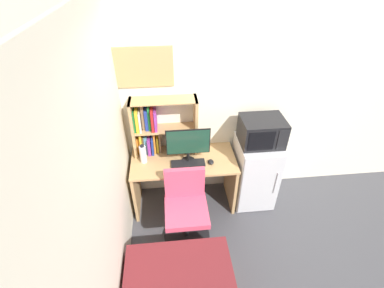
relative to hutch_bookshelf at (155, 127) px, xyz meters
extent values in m
cube|color=silver|center=(1.64, 0.12, 0.19)|extent=(6.40, 0.04, 2.60)
cube|color=silver|center=(-0.38, -1.50, 0.19)|extent=(0.04, 4.40, 2.60)
cube|color=tan|center=(0.32, -0.20, -0.37)|extent=(1.27, 0.61, 0.03)
cube|color=tan|center=(-0.29, -0.20, -0.75)|extent=(0.04, 0.55, 0.73)
cube|color=tan|center=(0.94, -0.20, -0.75)|extent=(0.04, 0.55, 0.73)
cube|color=tan|center=(-0.25, -0.01, 0.00)|extent=(0.03, 0.23, 0.72)
cube|color=tan|center=(0.49, -0.01, 0.00)|extent=(0.03, 0.23, 0.72)
cube|color=tan|center=(0.12, -0.01, 0.36)|extent=(0.77, 0.23, 0.01)
cube|color=tan|center=(0.12, -0.01, -0.02)|extent=(0.71, 0.23, 0.01)
cube|color=orange|center=(-0.21, 0.02, -0.25)|extent=(0.03, 0.13, 0.22)
cube|color=gold|center=(-0.18, 0.01, -0.21)|extent=(0.02, 0.18, 0.29)
cube|color=brown|center=(-0.16, 0.02, -0.24)|extent=(0.02, 0.13, 0.24)
cube|color=teal|center=(-0.12, 0.01, -0.24)|extent=(0.04, 0.15, 0.25)
cube|color=purple|center=(-0.08, 0.00, -0.25)|extent=(0.04, 0.19, 0.22)
cube|color=navy|center=(-0.04, 0.00, -0.24)|extent=(0.02, 0.19, 0.23)
cube|color=orange|center=(-0.02, 0.02, -0.22)|extent=(0.02, 0.14, 0.28)
cube|color=gold|center=(0.02, 0.02, -0.25)|extent=(0.03, 0.13, 0.22)
cube|color=brown|center=(0.05, 0.02, -0.22)|extent=(0.02, 0.13, 0.29)
cube|color=#197233|center=(-0.22, 0.01, 0.11)|extent=(0.02, 0.18, 0.26)
cube|color=gold|center=(-0.19, 0.00, 0.12)|extent=(0.03, 0.19, 0.27)
cube|color=silver|center=(-0.16, 0.00, 0.11)|extent=(0.02, 0.20, 0.25)
cube|color=brown|center=(-0.12, 0.02, 0.15)|extent=(0.03, 0.13, 0.32)
cube|color=navy|center=(-0.09, 0.01, 0.12)|extent=(0.04, 0.15, 0.26)
cube|color=#197233|center=(-0.05, 0.02, 0.14)|extent=(0.03, 0.14, 0.31)
cube|color=#B21E1E|center=(-0.02, 0.00, 0.13)|extent=(0.03, 0.20, 0.28)
cube|color=purple|center=(0.02, 0.00, 0.11)|extent=(0.03, 0.19, 0.25)
cylinder|color=black|center=(0.38, -0.24, -0.35)|extent=(0.16, 0.16, 0.02)
cylinder|color=black|center=(0.38, -0.24, -0.29)|extent=(0.04, 0.04, 0.12)
cube|color=black|center=(0.38, -0.23, -0.07)|extent=(0.51, 0.01, 0.33)
cube|color=#193D2D|center=(0.38, -0.24, -0.07)|extent=(0.49, 0.02, 0.31)
cube|color=black|center=(0.37, -0.29, -0.35)|extent=(0.40, 0.13, 0.02)
ellipsoid|color=black|center=(0.64, -0.30, -0.34)|extent=(0.07, 0.09, 0.04)
cylinder|color=silver|center=(-0.15, -0.19, -0.25)|extent=(0.08, 0.08, 0.22)
cylinder|color=black|center=(-0.15, -0.19, -0.13)|extent=(0.04, 0.04, 0.02)
cube|color=silver|center=(1.25, -0.20, -0.64)|extent=(0.51, 0.53, 0.95)
cube|color=silver|center=(1.25, -0.47, -0.64)|extent=(0.49, 0.01, 0.91)
cylinder|color=#B2B2B7|center=(1.43, -0.48, -0.59)|extent=(0.01, 0.01, 0.33)
cube|color=black|center=(1.25, -0.20, -0.01)|extent=(0.50, 0.39, 0.32)
cube|color=black|center=(1.18, -0.40, -0.01)|extent=(0.30, 0.01, 0.24)
cube|color=black|center=(1.43, -0.40, -0.01)|extent=(0.12, 0.01, 0.26)
cylinder|color=black|center=(0.31, -0.76, -1.09)|extent=(0.55, 0.55, 0.04)
cylinder|color=black|center=(0.31, -0.76, -0.88)|extent=(0.04, 0.04, 0.43)
cube|color=#D84766|center=(0.31, -0.76, -0.64)|extent=(0.48, 0.48, 0.07)
cube|color=#D84766|center=(0.31, -0.54, -0.41)|extent=(0.45, 0.06, 0.39)
cube|color=maroon|center=(0.18, -1.47, -0.84)|extent=(1.01, 0.75, 0.31)
cube|color=tan|center=(-0.07, 0.09, 0.70)|extent=(0.65, 0.02, 0.44)
camera|label=1|loc=(0.17, -2.75, 1.75)|focal=25.42mm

